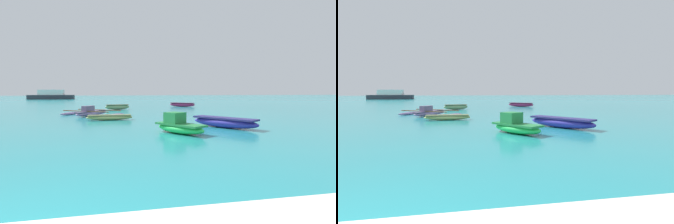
% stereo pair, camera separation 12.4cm
% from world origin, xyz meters
% --- Properties ---
extents(moored_boat_0, '(2.77, 0.51, 0.32)m').
position_xyz_m(moored_boat_0, '(1.27, 13.71, 0.18)').
color(moored_boat_0, '#C7CB75').
rests_on(moored_boat_0, ground_plane).
extents(moored_boat_1, '(2.34, 0.77, 0.49)m').
position_xyz_m(moored_boat_1, '(1.82, 23.11, 0.27)').
color(moored_boat_1, '#8CA871').
rests_on(moored_boat_1, ground_plane).
extents(moored_boat_2, '(2.02, 2.48, 0.86)m').
position_xyz_m(moored_boat_2, '(4.18, 8.01, 0.30)').
color(moored_boat_2, '#2CD75E').
rests_on(moored_boat_2, ground_plane).
extents(moored_boat_3, '(4.61, 4.11, 0.73)m').
position_xyz_m(moored_boat_3, '(-0.06, 16.94, 0.23)').
color(moored_boat_3, '#B188C3').
rests_on(moored_boat_3, ground_plane).
extents(moored_boat_4, '(2.80, 2.06, 0.45)m').
position_xyz_m(moored_boat_4, '(9.17, 26.65, 0.25)').
color(moored_boat_4, '#A4295E').
rests_on(moored_boat_4, ground_plane).
extents(moored_boat_5, '(2.63, 3.31, 0.49)m').
position_xyz_m(moored_boat_5, '(6.70, 9.24, 0.27)').
color(moored_boat_5, '#362EA1').
rests_on(moored_boat_5, ground_plane).
extents(distant_ferry, '(9.73, 2.14, 2.14)m').
position_xyz_m(distant_ferry, '(-12.41, 60.56, 0.87)').
color(distant_ferry, '#2D333D').
rests_on(distant_ferry, ground_plane).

